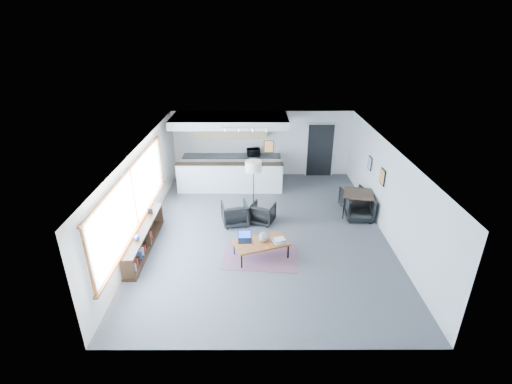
{
  "coord_description": "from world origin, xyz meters",
  "views": [
    {
      "loc": [
        -0.27,
        -9.66,
        5.67
      ],
      "look_at": [
        -0.25,
        0.4,
        1.07
      ],
      "focal_mm": 26.0,
      "sensor_mm": 36.0,
      "label": 1
    }
  ],
  "objects_px": {
    "dining_chair_near": "(359,209)",
    "dining_table": "(358,195)",
    "laptop": "(245,238)",
    "armchair_left": "(235,213)",
    "microwave": "(253,151)",
    "coffee_table": "(261,243)",
    "armchair_right": "(263,212)",
    "ceramic_pot": "(264,237)",
    "floor_lamp": "(253,168)",
    "dining_chair_far": "(354,200)",
    "book_stack": "(279,240)"
  },
  "relations": [
    {
      "from": "dining_chair_near",
      "to": "coffee_table",
      "type": "bearing_deg",
      "value": -141.26
    },
    {
      "from": "laptop",
      "to": "armchair_left",
      "type": "distance_m",
      "value": 1.72
    },
    {
      "from": "ceramic_pot",
      "to": "armchair_right",
      "type": "distance_m",
      "value": 1.84
    },
    {
      "from": "ceramic_pot",
      "to": "dining_table",
      "type": "relative_size",
      "value": 0.24
    },
    {
      "from": "dining_chair_far",
      "to": "microwave",
      "type": "distance_m",
      "value": 4.4
    },
    {
      "from": "floor_lamp",
      "to": "armchair_left",
      "type": "bearing_deg",
      "value": -126.46
    },
    {
      "from": "armchair_right",
      "to": "floor_lamp",
      "type": "relative_size",
      "value": 0.39
    },
    {
      "from": "dining_chair_near",
      "to": "armchair_left",
      "type": "bearing_deg",
      "value": -170.47
    },
    {
      "from": "ceramic_pot",
      "to": "microwave",
      "type": "distance_m",
      "value": 5.54
    },
    {
      "from": "armchair_right",
      "to": "floor_lamp",
      "type": "xyz_separation_m",
      "value": [
        -0.28,
        0.69,
        1.19
      ]
    },
    {
      "from": "armchair_left",
      "to": "dining_chair_near",
      "type": "bearing_deg",
      "value": 172.63
    },
    {
      "from": "ceramic_pot",
      "to": "armchair_right",
      "type": "relative_size",
      "value": 0.38
    },
    {
      "from": "armchair_left",
      "to": "dining_table",
      "type": "bearing_deg",
      "value": 176.9
    },
    {
      "from": "laptop",
      "to": "dining_table",
      "type": "distance_m",
      "value": 4.23
    },
    {
      "from": "dining_table",
      "to": "dining_chair_far",
      "type": "xyz_separation_m",
      "value": [
        0.0,
        0.41,
        -0.36
      ]
    },
    {
      "from": "armchair_left",
      "to": "microwave",
      "type": "xyz_separation_m",
      "value": [
        0.56,
        3.78,
        0.71
      ]
    },
    {
      "from": "armchair_left",
      "to": "floor_lamp",
      "type": "height_order",
      "value": "floor_lamp"
    },
    {
      "from": "book_stack",
      "to": "armchair_left",
      "type": "height_order",
      "value": "armchair_left"
    },
    {
      "from": "armchair_right",
      "to": "microwave",
      "type": "bearing_deg",
      "value": -64.04
    },
    {
      "from": "dining_chair_near",
      "to": "dining_table",
      "type": "bearing_deg",
      "value": 95.05
    },
    {
      "from": "armchair_right",
      "to": "dining_chair_near",
      "type": "xyz_separation_m",
      "value": [
        3.05,
        0.22,
        0.01
      ]
    },
    {
      "from": "armchair_left",
      "to": "dining_table",
      "type": "distance_m",
      "value": 3.96
    },
    {
      "from": "floor_lamp",
      "to": "dining_chair_far",
      "type": "bearing_deg",
      "value": 4.11
    },
    {
      "from": "laptop",
      "to": "ceramic_pot",
      "type": "height_order",
      "value": "ceramic_pot"
    },
    {
      "from": "book_stack",
      "to": "floor_lamp",
      "type": "distance_m",
      "value": 2.83
    },
    {
      "from": "armchair_left",
      "to": "dining_chair_near",
      "type": "height_order",
      "value": "armchair_left"
    },
    {
      "from": "laptop",
      "to": "armchair_left",
      "type": "height_order",
      "value": "armchair_left"
    },
    {
      "from": "microwave",
      "to": "dining_chair_near",
      "type": "bearing_deg",
      "value": -54.85
    },
    {
      "from": "dining_chair_near",
      "to": "microwave",
      "type": "bearing_deg",
      "value": 139.01
    },
    {
      "from": "coffee_table",
      "to": "armchair_right",
      "type": "xyz_separation_m",
      "value": [
        0.08,
        1.87,
        -0.07
      ]
    },
    {
      "from": "coffee_table",
      "to": "armchair_right",
      "type": "distance_m",
      "value": 1.87
    },
    {
      "from": "book_stack",
      "to": "laptop",
      "type": "bearing_deg",
      "value": 174.43
    },
    {
      "from": "laptop",
      "to": "dining_table",
      "type": "relative_size",
      "value": 0.32
    },
    {
      "from": "dining_chair_far",
      "to": "microwave",
      "type": "height_order",
      "value": "microwave"
    },
    {
      "from": "ceramic_pot",
      "to": "floor_lamp",
      "type": "height_order",
      "value": "floor_lamp"
    },
    {
      "from": "floor_lamp",
      "to": "dining_chair_near",
      "type": "height_order",
      "value": "floor_lamp"
    },
    {
      "from": "dining_chair_far",
      "to": "floor_lamp",
      "type": "bearing_deg",
      "value": -9.94
    },
    {
      "from": "ceramic_pot",
      "to": "book_stack",
      "type": "relative_size",
      "value": 0.66
    },
    {
      "from": "coffee_table",
      "to": "dining_chair_far",
      "type": "xyz_separation_m",
      "value": [
        3.13,
        2.79,
        -0.08
      ]
    },
    {
      "from": "dining_chair_far",
      "to": "dining_chair_near",
      "type": "bearing_deg",
      "value": 75.95
    },
    {
      "from": "book_stack",
      "to": "dining_chair_near",
      "type": "height_order",
      "value": "dining_chair_near"
    },
    {
      "from": "coffee_table",
      "to": "dining_table",
      "type": "xyz_separation_m",
      "value": [
        3.13,
        2.38,
        0.28
      ]
    },
    {
      "from": "dining_table",
      "to": "dining_chair_near",
      "type": "bearing_deg",
      "value": -90.0
    },
    {
      "from": "coffee_table",
      "to": "laptop",
      "type": "height_order",
      "value": "laptop"
    },
    {
      "from": "dining_table",
      "to": "dining_chair_near",
      "type": "xyz_separation_m",
      "value": [
        0.0,
        -0.3,
        -0.34
      ]
    },
    {
      "from": "dining_chair_near",
      "to": "ceramic_pot",
      "type": "bearing_deg",
      "value": -141.18
    },
    {
      "from": "floor_lamp",
      "to": "dining_table",
      "type": "distance_m",
      "value": 3.44
    },
    {
      "from": "laptop",
      "to": "dining_chair_near",
      "type": "relative_size",
      "value": 0.5
    },
    {
      "from": "armchair_left",
      "to": "microwave",
      "type": "height_order",
      "value": "microwave"
    },
    {
      "from": "armchair_left",
      "to": "floor_lamp",
      "type": "xyz_separation_m",
      "value": [
        0.57,
        0.78,
        1.16
      ]
    }
  ]
}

